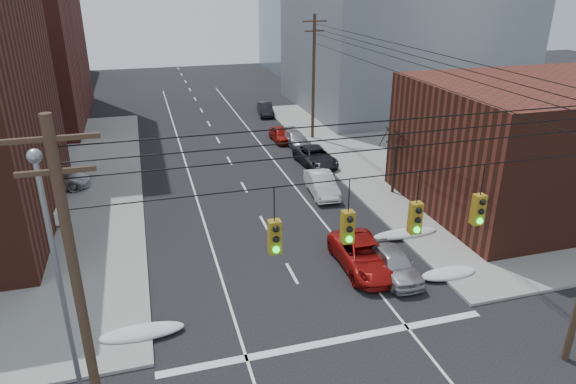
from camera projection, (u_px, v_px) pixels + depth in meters
sidewalk_ne at (532, 143)px, 46.09m from camera, size 40.00×40.00×0.15m
building_storefront at (546, 145)px, 32.53m from camera, size 16.00×12.00×8.00m
utility_pole_left at (81, 307)px, 13.53m from camera, size 2.20×0.28×11.00m
utility_pole_far at (314, 76)px, 45.36m from camera, size 2.20×0.28×11.00m
traffic_signals at (382, 221)px, 15.17m from camera, size 17.00×0.42×2.02m
street_light at (56, 264)px, 16.03m from camera, size 0.44×0.44×9.32m
bare_tree at (394, 162)px, 34.56m from camera, size 2.09×2.20×4.93m
snow_nw at (142, 332)px, 21.29m from camera, size 3.50×1.08×0.42m
snow_ne at (449, 274)px, 25.52m from camera, size 3.00×1.08×0.42m
snow_east_far at (405, 234)px, 29.50m from camera, size 4.00×1.08×0.42m
red_pickup at (364, 255)px, 26.14m from camera, size 2.53×5.32×1.47m
parked_car_a at (394, 263)px, 25.47m from camera, size 1.71×4.20×1.43m
parked_car_b at (322, 184)px, 35.11m from camera, size 1.93×4.61×1.48m
parked_car_c at (316, 157)px, 40.58m from camera, size 2.61×5.24×1.43m
parked_car_d at (295, 139)px, 45.50m from camera, size 2.06×4.35×1.23m
parked_car_e at (281, 134)px, 46.64m from camera, size 1.61×3.81×1.28m
parked_car_f at (265, 109)px, 55.47m from camera, size 1.94×4.29×1.37m
lot_car_a at (18, 219)px, 29.66m from camera, size 5.05×2.76×1.58m
lot_car_b at (52, 180)px, 35.58m from camera, size 5.17×2.40×1.43m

